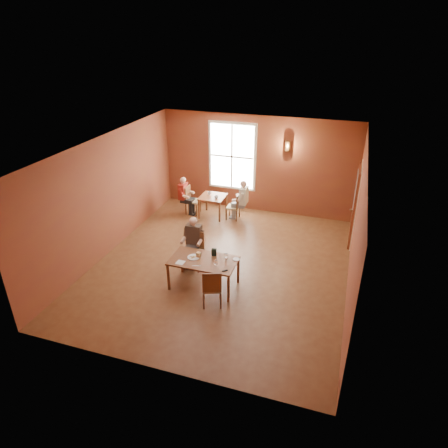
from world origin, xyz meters
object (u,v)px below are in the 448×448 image
(diner_main, at_px, (193,247))
(diner_white, at_px, (234,201))
(main_table, at_px, (204,273))
(chair_empty, at_px, (212,286))
(chair_diner_white, at_px, (233,206))
(chair_diner_main, at_px, (194,251))
(chair_diner_maroon, at_px, (193,200))
(second_table, at_px, (213,206))
(diner_maroon, at_px, (192,196))

(diner_main, xyz_separation_m, diner_white, (0.13, 2.96, -0.00))
(main_table, relative_size, chair_empty, 1.67)
(diner_main, distance_m, chair_diner_white, 2.97)
(main_table, height_order, diner_main, diner_main)
(chair_empty, xyz_separation_m, chair_diner_white, (-0.79, 4.13, -0.04))
(chair_diner_main, distance_m, chair_diner_white, 2.93)
(diner_main, relative_size, chair_diner_maroon, 1.36)
(second_table, bearing_deg, main_table, -73.63)
(diner_white, xyz_separation_m, chair_diner_maroon, (-1.33, 0.00, -0.16))
(main_table, bearing_deg, chair_diner_white, 96.40)
(diner_white, height_order, chair_diner_maroon, diner_white)
(chair_diner_white, distance_m, diner_maroon, 1.34)
(second_table, bearing_deg, diner_main, -79.44)
(diner_main, bearing_deg, chair_diner_maroon, -67.90)
(chair_diner_maroon, bearing_deg, diner_white, 90.00)
(diner_main, bearing_deg, chair_empty, 127.27)
(main_table, distance_m, second_table, 3.73)
(diner_maroon, bearing_deg, diner_white, 90.00)
(chair_diner_main, xyz_separation_m, chair_empty, (0.89, -1.20, -0.01))
(main_table, relative_size, chair_diner_white, 1.82)
(second_table, bearing_deg, diner_white, 0.00)
(diner_main, bearing_deg, diner_white, -92.49)
(chair_empty, bearing_deg, chair_diner_maroon, 96.25)
(chair_diner_white, bearing_deg, diner_maroon, 90.00)
(diner_white, xyz_separation_m, diner_maroon, (-1.36, 0.00, -0.02))
(chair_diner_main, distance_m, diner_main, 0.15)
(chair_diner_main, bearing_deg, chair_diner_white, -91.93)
(chair_diner_white, bearing_deg, chair_empty, -169.13)
(second_table, distance_m, diner_maroon, 0.72)
(diner_main, bearing_deg, diner_maroon, -67.40)
(chair_empty, distance_m, chair_diner_maroon, 4.63)
(chair_empty, xyz_separation_m, second_table, (-1.44, 4.13, -0.11))
(main_table, bearing_deg, chair_empty, -54.63)
(second_table, bearing_deg, chair_diner_white, 0.00)
(main_table, height_order, second_table, main_table)
(chair_empty, relative_size, diner_maroon, 0.77)
(diner_main, relative_size, diner_white, 1.01)
(chair_diner_main, relative_size, second_table, 1.23)
(chair_diner_main, height_order, chair_diner_maroon, chair_diner_main)
(diner_main, height_order, diner_white, diner_main)
(main_table, height_order, diner_maroon, diner_maroon)
(second_table, bearing_deg, chair_empty, -70.74)
(diner_maroon, bearing_deg, main_table, 25.82)
(main_table, xyz_separation_m, chair_diner_white, (-0.40, 3.58, 0.06))
(diner_main, xyz_separation_m, diner_maroon, (-1.23, 2.96, -0.03))
(chair_diner_main, height_order, chair_empty, chair_diner_main)
(chair_diner_maroon, height_order, diner_maroon, diner_maroon)
(main_table, relative_size, diner_white, 1.24)
(diner_main, height_order, chair_diner_white, diner_main)
(chair_diner_main, xyz_separation_m, diner_white, (0.13, 2.93, 0.14))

